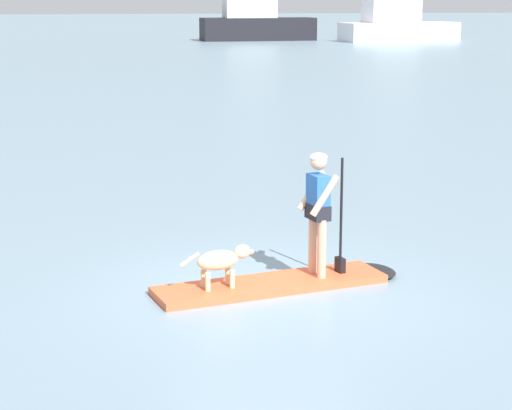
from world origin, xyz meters
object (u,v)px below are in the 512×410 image
(dog, at_px, (221,261))
(moored_boat_port, at_px, (397,26))
(paddleboard, at_px, (286,282))
(person_paddler, at_px, (319,206))
(moored_boat_center, at_px, (255,21))

(dog, distance_m, moored_boat_port, 70.27)
(paddleboard, xyz_separation_m, person_paddler, (0.46, 0.10, 1.00))
(paddleboard, height_order, moored_boat_port, moored_boat_port)
(paddleboard, bearing_deg, moored_boat_port, 69.30)
(person_paddler, bearing_deg, paddleboard, -168.10)
(paddleboard, relative_size, dog, 3.44)
(dog, distance_m, moored_boat_center, 70.63)
(moored_boat_port, bearing_deg, moored_boat_center, 162.00)
(person_paddler, bearing_deg, dog, -168.10)
(moored_boat_center, bearing_deg, moored_boat_port, -18.00)
(paddleboard, relative_size, moored_boat_center, 0.35)
(dog, height_order, moored_boat_center, moored_boat_center)
(paddleboard, relative_size, person_paddler, 2.10)
(paddleboard, bearing_deg, moored_boat_center, 79.37)
(paddleboard, distance_m, moored_boat_center, 70.29)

